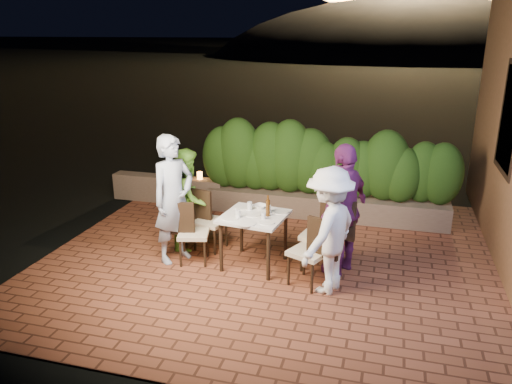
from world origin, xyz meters
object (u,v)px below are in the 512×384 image
at_px(chair_left_front, 194,233).
at_px(parapet_lamp, 200,176).
at_px(dining_table, 254,240).
at_px(diner_white, 329,231).
at_px(diner_green, 188,198).
at_px(diner_purple, 344,210).
at_px(chair_left_back, 210,220).
at_px(chair_right_front, 309,250).
at_px(chair_right_back, 321,233).
at_px(bowl, 260,206).
at_px(diner_blue, 174,199).
at_px(beer_bottle, 268,206).

height_order(chair_left_front, parapet_lamp, chair_left_front).
height_order(dining_table, diner_white, diner_white).
height_order(diner_green, diner_purple, diner_purple).
bearing_deg(chair_left_back, diner_green, -175.12).
distance_m(diner_purple, parapet_lamp, 3.53).
bearing_deg(chair_right_front, dining_table, 0.87).
bearing_deg(chair_right_back, chair_left_back, 4.37).
bearing_deg(bowl, chair_left_back, 175.26).
height_order(diner_blue, diner_purple, diner_blue).
distance_m(chair_left_back, diner_blue, 0.75).
bearing_deg(chair_left_back, chair_right_back, 3.47).
relative_size(beer_bottle, chair_right_front, 0.31).
distance_m(chair_right_front, diner_blue, 2.01).
distance_m(beer_bottle, diner_purple, 1.01).
xyz_separation_m(chair_left_front, chair_left_back, (0.07, 0.49, 0.01)).
xyz_separation_m(bowl, chair_right_front, (0.81, -0.64, -0.30)).
height_order(chair_left_front, diner_white, diner_white).
xyz_separation_m(chair_left_back, diner_blue, (-0.35, -0.48, 0.46)).
bearing_deg(parapet_lamp, dining_table, -52.65).
distance_m(dining_table, chair_left_front, 0.86).
height_order(dining_table, diner_green, diner_green).
bearing_deg(dining_table, chair_left_back, 154.97).
bearing_deg(diner_green, beer_bottle, -118.71).
relative_size(dining_table, chair_right_front, 0.88).
height_order(beer_bottle, parapet_lamp, beer_bottle).
bearing_deg(chair_left_front, dining_table, -6.73).
distance_m(chair_left_front, diner_white, 1.99).
xyz_separation_m(chair_right_front, parapet_lamp, (-2.49, 2.53, 0.10)).
bearing_deg(dining_table, diner_green, 160.47).
relative_size(chair_left_back, chair_right_back, 0.87).
distance_m(diner_white, parapet_lamp, 3.80).
height_order(diner_blue, diner_white, diner_blue).
bearing_deg(beer_bottle, chair_right_back, 9.99).
relative_size(bowl, diner_white, 0.12).
relative_size(chair_left_front, chair_right_back, 0.85).
distance_m(bowl, parapet_lamp, 2.53).
bearing_deg(chair_left_front, beer_bottle, -7.35).
xyz_separation_m(bowl, chair_right_back, (0.90, -0.16, -0.25)).
relative_size(beer_bottle, parapet_lamp, 2.10).
relative_size(chair_left_front, chair_right_front, 0.94).
bearing_deg(diner_purple, diner_green, -72.38).
xyz_separation_m(dining_table, chair_right_back, (0.91, 0.14, 0.15)).
relative_size(diner_blue, diner_green, 1.20).
xyz_separation_m(dining_table, chair_left_back, (-0.78, 0.36, 0.08)).
relative_size(bowl, chair_right_back, 0.18).
relative_size(chair_right_back, diner_blue, 0.57).
distance_m(diner_blue, diner_green, 0.54).
bearing_deg(diner_blue, chair_left_front, -62.46).
bearing_deg(chair_left_back, beer_bottle, -8.81).
distance_m(dining_table, chair_right_front, 0.89).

